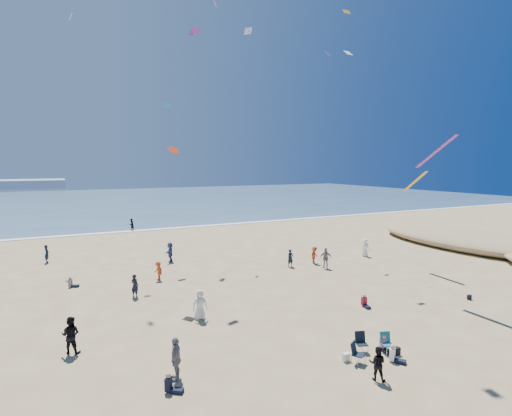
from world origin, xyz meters
name	(u,v)px	position (x,y,z in m)	size (l,w,h in m)	color
ground	(303,411)	(0.00, 0.00, 0.00)	(220.00, 220.00, 0.00)	tan
ocean	(94,202)	(0.00, 95.00, 0.03)	(220.00, 100.00, 0.06)	#476B84
surf_line	(124,232)	(0.00, 45.00, 0.04)	(220.00, 1.20, 0.08)	white
standing_flyers	(234,275)	(3.83, 15.49, 0.88)	(36.82, 47.83, 1.92)	white
seated_group	(264,324)	(2.09, 7.17, 0.42)	(18.09, 20.45, 0.84)	white
chair_cluster	(369,346)	(5.31, 2.24, 0.50)	(2.79, 1.60, 1.00)	black
white_tote	(346,357)	(3.98, 2.34, 0.20)	(0.35, 0.20, 0.40)	white
black_backpack	(397,351)	(6.63, 1.73, 0.19)	(0.30, 0.22, 0.38)	black
navy_bag	(469,297)	(17.26, 5.43, 0.17)	(0.28, 0.18, 0.34)	black
kites_aloft	(318,86)	(9.68, 13.17, 15.09)	(38.22, 40.00, 28.21)	#4C249D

